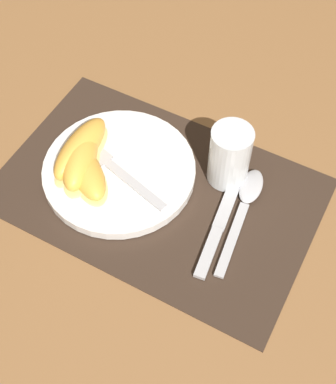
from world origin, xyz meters
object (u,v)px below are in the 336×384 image
(juice_glass, at_px, (229,158))
(citrus_wedge_1, at_px, (81,161))
(fork, at_px, (111,165))
(citrus_wedge_2, at_px, (87,173))
(spoon, at_px, (246,200))
(plate, at_px, (119,171))
(citrus_wedge_0, at_px, (81,150))
(knife, at_px, (221,221))

(juice_glass, relative_size, citrus_wedge_1, 0.78)
(citrus_wedge_1, bearing_deg, juice_glass, 27.67)
(fork, xyz_separation_m, citrus_wedge_2, (-0.02, -0.04, 0.01))
(spoon, distance_m, citrus_wedge_1, 0.26)
(fork, bearing_deg, citrus_wedge_2, -116.40)
(plate, xyz_separation_m, spoon, (0.19, 0.05, -0.00))
(citrus_wedge_0, bearing_deg, juice_glass, 22.39)
(citrus_wedge_1, bearing_deg, citrus_wedge_2, -33.42)
(knife, relative_size, citrus_wedge_0, 1.54)
(citrus_wedge_0, distance_m, citrus_wedge_1, 0.02)
(knife, bearing_deg, fork, 179.96)
(knife, bearing_deg, citrus_wedge_0, -178.42)
(juice_glass, bearing_deg, citrus_wedge_0, -157.61)
(spoon, distance_m, fork, 0.21)
(plate, distance_m, fork, 0.02)
(spoon, height_order, citrus_wedge_2, citrus_wedge_2)
(plate, relative_size, knife, 1.14)
(juice_glass, bearing_deg, citrus_wedge_1, -152.33)
(plate, bearing_deg, knife, -0.61)
(plate, bearing_deg, citrus_wedge_1, -152.11)
(plate, xyz_separation_m, juice_glass, (0.15, 0.08, 0.04))
(knife, bearing_deg, plate, 179.39)
(juice_glass, distance_m, citrus_wedge_0, 0.23)
(juice_glass, bearing_deg, spoon, -32.95)
(plate, distance_m, citrus_wedge_1, 0.06)
(citrus_wedge_0, bearing_deg, spoon, 12.47)
(knife, distance_m, fork, 0.19)
(fork, relative_size, citrus_wedge_0, 1.43)
(knife, relative_size, citrus_wedge_1, 1.61)
(juice_glass, xyz_separation_m, knife, (0.03, -0.08, -0.04))
(knife, distance_m, citrus_wedge_0, 0.24)
(citrus_wedge_1, bearing_deg, citrus_wedge_0, 123.62)
(plate, bearing_deg, citrus_wedge_2, -128.01)
(plate, height_order, citrus_wedge_0, citrus_wedge_0)
(knife, height_order, spoon, spoon)
(juice_glass, relative_size, spoon, 0.52)
(fork, xyz_separation_m, citrus_wedge_0, (-0.05, -0.01, 0.02))
(spoon, bearing_deg, plate, -166.14)
(spoon, relative_size, citrus_wedge_2, 1.62)
(spoon, xyz_separation_m, citrus_wedge_0, (-0.25, -0.06, 0.03))
(knife, relative_size, citrus_wedge_2, 1.74)
(plate, height_order, knife, plate)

